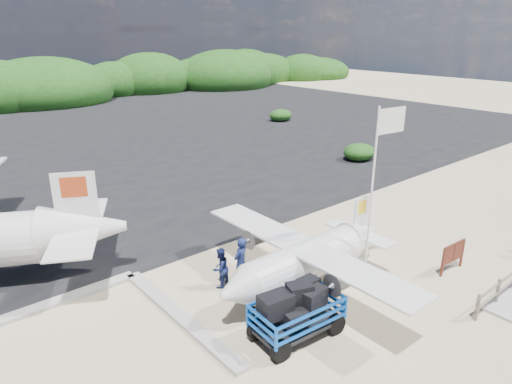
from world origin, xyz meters
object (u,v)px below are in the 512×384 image
Objects in this scene: aircraft_large at (196,128)px; crew_a at (241,262)px; baggage_cart at (296,336)px; crew_b at (220,268)px; flagpole at (364,282)px; signboard at (450,271)px.

crew_a is at bearing 88.23° from aircraft_large.
baggage_cart is 33.03m from aircraft_large.
crew_b reaches higher than baggage_cart.
flagpole is (4.28, 0.66, 0.00)m from baggage_cart.
signboard is 0.99× the size of crew_b.
flagpole is at bearing 13.53° from baggage_cart.
flagpole is 30.68m from aircraft_large.
crew_a reaches higher than baggage_cart.
aircraft_large is (14.69, 25.82, -0.99)m from crew_a.
crew_b is 0.09× the size of aircraft_large.
baggage_cart is at bearing -171.29° from flagpole.
flagpole reaches higher than crew_b.
aircraft_large is (7.56, 30.38, 0.00)m from signboard.
crew_b is (-7.75, 5.00, 0.79)m from signboard.
baggage_cart is at bearing 175.45° from signboard.
flagpole is 5.53m from crew_b.
crew_a is 0.79m from crew_b.
crew_b is at bearing -54.56° from crew_a.
baggage_cart is 4.33m from flagpole.
aircraft_large is at bearing 67.39° from baggage_cart.
baggage_cart is 1.98× the size of signboard.
signboard is (7.65, -1.06, 0.00)m from baggage_cart.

